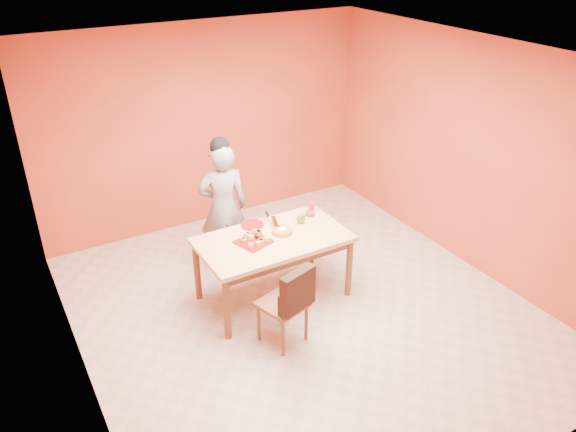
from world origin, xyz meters
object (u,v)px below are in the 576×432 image
sponge_cake (282,231)px  checker_tin (310,214)px  person (223,207)px  pastry_platter (253,242)px  red_dinner_plate (252,225)px  dining_chair (283,303)px  egg_ornament (301,218)px  dining_table (273,245)px  magenta_glass (311,207)px

sponge_cake → checker_tin: 0.54m
person → pastry_platter: size_ratio=5.01×
pastry_platter → red_dinner_plate: 0.37m
sponge_cake → checker_tin: sponge_cake is taller
pastry_platter → red_dinner_plate: size_ratio=1.22×
pastry_platter → red_dinner_plate: pastry_platter is taller
dining_chair → egg_ornament: size_ratio=6.95×
red_dinner_plate → checker_tin: (0.68, -0.11, 0.01)m
person → checker_tin: size_ratio=13.80×
dining_table → red_dinner_plate: bearing=101.2°
red_dinner_plate → magenta_glass: magenta_glass is taller
dining_table → person: bearing=102.1°
dining_chair → egg_ornament: bearing=33.7°
dining_table → red_dinner_plate: red_dinner_plate is taller
red_dinner_plate → checker_tin: checker_tin is taller
person → egg_ornament: size_ratio=12.05×
dining_table → sponge_cake: (0.12, 0.01, 0.13)m
sponge_cake → red_dinner_plate: bearing=119.3°
dining_chair → red_dinner_plate: size_ratio=3.53×
pastry_platter → red_dinner_plate: (0.16, 0.34, -0.00)m
person → checker_tin: person is taller
magenta_glass → pastry_platter: bearing=-161.2°
dining_table → magenta_glass: size_ratio=14.95×
egg_ornament → sponge_cake: bearing=-152.9°
red_dinner_plate → egg_ornament: (0.49, -0.22, 0.06)m
magenta_glass → person: bearing=147.8°
magenta_glass → sponge_cake: bearing=-151.1°
person → sponge_cake: 0.91m
sponge_cake → egg_ornament: bearing=20.5°
dining_chair → person: bearing=70.2°
person → sponge_cake: (0.30, -0.85, 0.01)m
dining_table → sponge_cake: bearing=6.2°
dining_chair → sponge_cake: dining_chair is taller
magenta_glass → checker_tin: magenta_glass is taller
dining_table → checker_tin: bearing=21.2°
dining_table → dining_chair: 0.79m
dining_table → checker_tin: 0.67m
red_dinner_plate → sponge_cake: bearing=-60.7°
dining_chair → checker_tin: (0.89, 0.95, 0.31)m
person → egg_ornament: bearing=144.4°
dining_table → red_dinner_plate: 0.37m
egg_ornament → checker_tin: size_ratio=1.15×
pastry_platter → sponge_cake: size_ratio=1.39×
sponge_cake → pastry_platter: bearing=179.7°
egg_ornament → checker_tin: bearing=36.9°
person → pastry_platter: person is taller
dining_table → person: size_ratio=1.02×
dining_table → sponge_cake: sponge_cake is taller
red_dinner_plate → dining_chair: bearing=-101.2°
dining_table → magenta_glass: 0.77m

